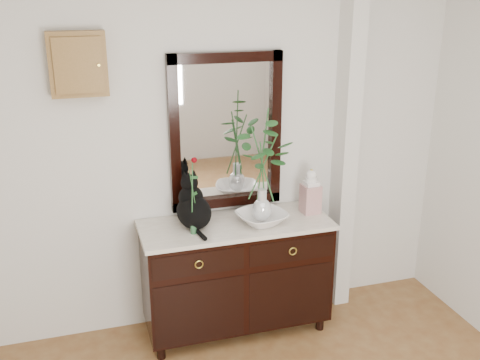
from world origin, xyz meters
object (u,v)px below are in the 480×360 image
object	(u,v)px
sideboard	(236,271)
lotus_bowl	(262,218)
cat	(194,202)
ginger_jar	(311,191)

from	to	relation	value
sideboard	lotus_bowl	distance (m)	0.45
cat	ginger_jar	bearing A→B (deg)	-8.72
lotus_bowl	ginger_jar	world-z (taller)	ginger_jar
cat	ginger_jar	size ratio (longest dim) A/B	1.10
sideboard	ginger_jar	world-z (taller)	ginger_jar
cat	ginger_jar	distance (m)	0.86
lotus_bowl	ginger_jar	size ratio (longest dim) A/B	1.00
ginger_jar	sideboard	bearing A→B (deg)	-176.94
cat	ginger_jar	world-z (taller)	cat
lotus_bowl	cat	bearing A→B (deg)	170.62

